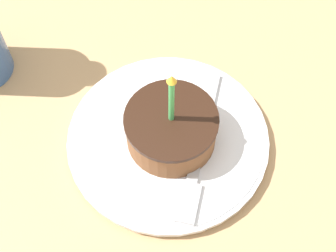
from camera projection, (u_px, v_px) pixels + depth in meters
name	position (u px, v px, depth m)	size (l,w,h in m)	color
ground_plane	(176.00, 161.00, 0.55)	(2.40, 2.40, 0.04)	tan
plate	(168.00, 139.00, 0.54)	(0.23, 0.23, 0.02)	silver
cake_slice	(171.00, 128.00, 0.51)	(0.10, 0.10, 0.12)	brown
fork	(198.00, 153.00, 0.52)	(0.19, 0.04, 0.00)	#B2B2B7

